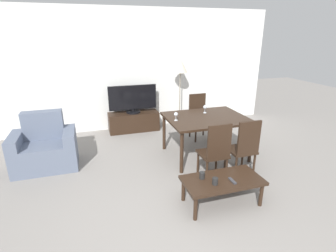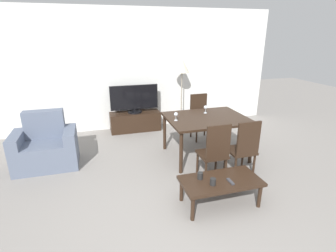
# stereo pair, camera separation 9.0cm
# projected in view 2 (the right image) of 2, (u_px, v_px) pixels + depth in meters

# --- Properties ---
(ground_plane) EXTENTS (18.00, 18.00, 0.00)m
(ground_plane) POSITION_uv_depth(u_px,v_px,m) (190.00, 241.00, 2.87)
(ground_plane) COLOR gray
(wall_back) EXTENTS (6.91, 0.06, 2.70)m
(wall_back) POSITION_uv_depth(u_px,v_px,m) (130.00, 71.00, 5.96)
(wall_back) COLOR white
(wall_back) RESTS_ON ground_plane
(armchair) EXTENTS (1.00, 0.68, 0.92)m
(armchair) POSITION_uv_depth(u_px,v_px,m) (46.00, 148.00, 4.43)
(armchair) COLOR slate
(armchair) RESTS_ON ground_plane
(tv_stand) EXTENTS (1.14, 0.42, 0.43)m
(tv_stand) POSITION_uv_depth(u_px,v_px,m) (135.00, 121.00, 6.09)
(tv_stand) COLOR black
(tv_stand) RESTS_ON ground_plane
(tv) EXTENTS (1.08, 0.32, 0.63)m
(tv) POSITION_uv_depth(u_px,v_px,m) (134.00, 99.00, 5.91)
(tv) COLOR black
(tv) RESTS_ON tv_stand
(coffee_table) EXTENTS (1.04, 0.52, 0.36)m
(coffee_table) POSITION_uv_depth(u_px,v_px,m) (221.00, 183.00, 3.40)
(coffee_table) COLOR black
(coffee_table) RESTS_ON ground_plane
(dining_table) EXTENTS (1.40, 1.10, 0.75)m
(dining_table) POSITION_uv_depth(u_px,v_px,m) (206.00, 121.00, 4.67)
(dining_table) COLOR black
(dining_table) RESTS_ON ground_plane
(dining_chair_near) EXTENTS (0.40, 0.40, 0.95)m
(dining_chair_near) POSITION_uv_depth(u_px,v_px,m) (215.00, 151.00, 3.88)
(dining_chair_near) COLOR black
(dining_chair_near) RESTS_ON ground_plane
(dining_chair_far) EXTENTS (0.40, 0.40, 0.95)m
(dining_chair_far) POSITION_uv_depth(u_px,v_px,m) (200.00, 115.00, 5.57)
(dining_chair_far) COLOR black
(dining_chair_far) RESTS_ON ground_plane
(dining_chair_near_right) EXTENTS (0.40, 0.40, 0.95)m
(dining_chair_near_right) POSITION_uv_depth(u_px,v_px,m) (244.00, 147.00, 4.01)
(dining_chair_near_right) COLOR black
(dining_chair_near_right) RESTS_ON ground_plane
(floor_lamp) EXTENTS (0.33, 0.33, 1.62)m
(floor_lamp) POSITION_uv_depth(u_px,v_px,m) (182.00, 69.00, 5.95)
(floor_lamp) COLOR gray
(floor_lamp) RESTS_ON ground_plane
(remote_primary) EXTENTS (0.04, 0.15, 0.02)m
(remote_primary) POSITION_uv_depth(u_px,v_px,m) (230.00, 181.00, 3.33)
(remote_primary) COLOR #38383D
(remote_primary) RESTS_ON coffee_table
(cup_white_near) EXTENTS (0.07, 0.07, 0.09)m
(cup_white_near) POSITION_uv_depth(u_px,v_px,m) (200.00, 176.00, 3.39)
(cup_white_near) COLOR black
(cup_white_near) RESTS_ON coffee_table
(cup_colored_far) EXTENTS (0.07, 0.07, 0.09)m
(cup_colored_far) POSITION_uv_depth(u_px,v_px,m) (213.00, 182.00, 3.26)
(cup_colored_far) COLOR black
(cup_colored_far) RESTS_ON coffee_table
(wine_glass_left) EXTENTS (0.07, 0.07, 0.15)m
(wine_glass_left) POSITION_uv_depth(u_px,v_px,m) (206.00, 108.00, 4.85)
(wine_glass_left) COLOR silver
(wine_glass_left) RESTS_ON dining_table
(wine_glass_center) EXTENTS (0.07, 0.07, 0.15)m
(wine_glass_center) POSITION_uv_depth(u_px,v_px,m) (176.00, 115.00, 4.44)
(wine_glass_center) COLOR silver
(wine_glass_center) RESTS_ON dining_table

